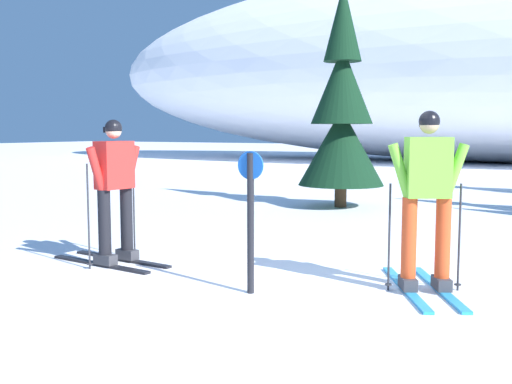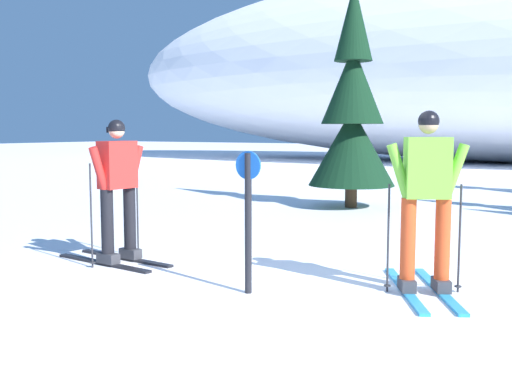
{
  "view_description": "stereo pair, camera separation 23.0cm",
  "coord_description": "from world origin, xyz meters",
  "px_view_note": "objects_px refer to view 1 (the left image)",
  "views": [
    {
      "loc": [
        2.76,
        -5.78,
        1.63
      ],
      "look_at": [
        -0.38,
        0.03,
        0.95
      ],
      "focal_mm": 42.38,
      "sensor_mm": 36.0,
      "label": 1
    },
    {
      "loc": [
        2.96,
        -5.66,
        1.63
      ],
      "look_at": [
        -0.38,
        0.03,
        0.95
      ],
      "focal_mm": 42.38,
      "sensor_mm": 36.0,
      "label": 2
    }
  ],
  "objects_px": {
    "pine_tree_far_left": "(342,115)",
    "trail_marker_post": "(251,213)",
    "skier_lime_jacket": "(427,198)",
    "skier_red_jacket": "(114,188)"
  },
  "relations": [
    {
      "from": "skier_red_jacket",
      "to": "pine_tree_far_left",
      "type": "xyz_separation_m",
      "value": [
        0.48,
        6.47,
        1.02
      ]
    },
    {
      "from": "skier_lime_jacket",
      "to": "trail_marker_post",
      "type": "xyz_separation_m",
      "value": [
        -1.52,
        -0.88,
        -0.15
      ]
    },
    {
      "from": "skier_red_jacket",
      "to": "trail_marker_post",
      "type": "bearing_deg",
      "value": -10.22
    },
    {
      "from": "skier_lime_jacket",
      "to": "skier_red_jacket",
      "type": "distance_m",
      "value": 3.65
    },
    {
      "from": "skier_lime_jacket",
      "to": "pine_tree_far_left",
      "type": "distance_m",
      "value": 6.81
    },
    {
      "from": "skier_lime_jacket",
      "to": "pine_tree_far_left",
      "type": "relative_size",
      "value": 0.39
    },
    {
      "from": "skier_red_jacket",
      "to": "pine_tree_far_left",
      "type": "bearing_deg",
      "value": 85.76
    },
    {
      "from": "pine_tree_far_left",
      "to": "trail_marker_post",
      "type": "bearing_deg",
      "value": -76.78
    },
    {
      "from": "trail_marker_post",
      "to": "skier_lime_jacket",
      "type": "bearing_deg",
      "value": 30.06
    },
    {
      "from": "trail_marker_post",
      "to": "skier_red_jacket",
      "type": "bearing_deg",
      "value": 169.78
    }
  ]
}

